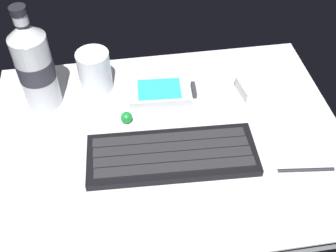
{
  "coord_description": "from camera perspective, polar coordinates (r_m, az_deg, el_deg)",
  "views": [
    {
      "loc": [
        -7.28,
        -47.74,
        55.21
      ],
      "look_at": [
        0.0,
        0.0,
        3.0
      ],
      "focal_mm": 43.49,
      "sensor_mm": 36.0,
      "label": 1
    }
  ],
  "objects": [
    {
      "name": "charger_block",
      "position": [
        0.83,
        12.35,
        5.36
      ],
      "size": [
        7.73,
        6.55,
        2.4
      ],
      "primitive_type": "cube",
      "rotation": [
        0.0,
        0.0,
        0.14
      ],
      "color": "white",
      "rests_on": "ground_plane"
    },
    {
      "name": "handheld_device",
      "position": [
        0.81,
        -0.77,
        4.87
      ],
      "size": [
        13.16,
        8.4,
        1.5
      ],
      "color": "#B7BABF",
      "rests_on": "ground_plane"
    },
    {
      "name": "ground_plane",
      "position": [
        0.74,
        0.03,
        -2.23
      ],
      "size": [
        64.0,
        48.0,
        2.8
      ],
      "color": "silver"
    },
    {
      "name": "stylus_pen",
      "position": [
        0.72,
        18.81,
        -5.72
      ],
      "size": [
        9.52,
        1.76,
        0.7
      ],
      "primitive_type": "cylinder",
      "rotation": [
        0.0,
        1.57,
        -0.11
      ],
      "color": "#26262B",
      "rests_on": "ground_plane"
    },
    {
      "name": "trackball_mouse",
      "position": [
        0.76,
        -5.83,
        1.19
      ],
      "size": [
        2.2,
        2.2,
        2.2
      ],
      "primitive_type": "sphere",
      "color": "#198C33",
      "rests_on": "ground_plane"
    },
    {
      "name": "water_bottle",
      "position": [
        0.78,
        -18.18,
        8.07
      ],
      "size": [
        6.73,
        6.73,
        20.8
      ],
      "color": "silver",
      "rests_on": "ground_plane"
    },
    {
      "name": "juice_cup",
      "position": [
        0.81,
        -10.2,
        7.36
      ],
      "size": [
        6.4,
        6.4,
        8.5
      ],
      "color": "silver",
      "rests_on": "ground_plane"
    },
    {
      "name": "keyboard",
      "position": [
        0.7,
        0.66,
        -4.04
      ],
      "size": [
        29.5,
        12.39,
        1.7
      ],
      "color": "black",
      "rests_on": "ground_plane"
    }
  ]
}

